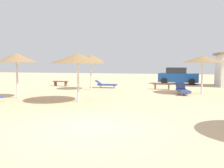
{
  "coord_description": "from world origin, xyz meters",
  "views": [
    {
      "loc": [
        2.43,
        -7.7,
        2.18
      ],
      "look_at": [
        0.0,
        3.0,
        1.2
      ],
      "focal_mm": 37.65,
      "sensor_mm": 36.0,
      "label": 1
    }
  ],
  "objects_px": {
    "parasol_0": "(91,58)",
    "bench_0": "(61,82)",
    "lounger_0": "(106,84)",
    "parasol_2": "(16,58)",
    "parasol_7": "(78,58)",
    "lounger_4": "(183,90)",
    "parasol_4": "(203,59)",
    "parked_car": "(178,76)",
    "bench_1": "(162,85)"
  },
  "relations": [
    {
      "from": "bench_0",
      "to": "bench_1",
      "type": "xyz_separation_m",
      "value": [
        9.43,
        -0.75,
        0.0
      ]
    },
    {
      "from": "parasol_0",
      "to": "lounger_4",
      "type": "relative_size",
      "value": 1.47
    },
    {
      "from": "parasol_0",
      "to": "parasol_2",
      "type": "xyz_separation_m",
      "value": [
        -2.98,
        -5.62,
        -0.07
      ]
    },
    {
      "from": "parasol_0",
      "to": "bench_0",
      "type": "xyz_separation_m",
      "value": [
        -3.7,
        2.08,
        -2.22
      ]
    },
    {
      "from": "parasol_4",
      "to": "parked_car",
      "type": "height_order",
      "value": "parasol_4"
    },
    {
      "from": "parasol_4",
      "to": "bench_1",
      "type": "bearing_deg",
      "value": 141.82
    },
    {
      "from": "lounger_0",
      "to": "parked_car",
      "type": "relative_size",
      "value": 0.46
    },
    {
      "from": "lounger_0",
      "to": "parked_car",
      "type": "bearing_deg",
      "value": 40.27
    },
    {
      "from": "bench_1",
      "to": "parasol_4",
      "type": "bearing_deg",
      "value": -38.18
    },
    {
      "from": "parasol_0",
      "to": "parasol_4",
      "type": "xyz_separation_m",
      "value": [
        8.52,
        -0.87,
        -0.13
      ]
    },
    {
      "from": "parasol_0",
      "to": "bench_0",
      "type": "relative_size",
      "value": 1.89
    },
    {
      "from": "parasol_2",
      "to": "parasol_4",
      "type": "xyz_separation_m",
      "value": [
        11.49,
        4.75,
        -0.06
      ]
    },
    {
      "from": "parasol_7",
      "to": "lounger_0",
      "type": "relative_size",
      "value": 1.59
    },
    {
      "from": "parasol_7",
      "to": "parked_car",
      "type": "xyz_separation_m",
      "value": [
        6.08,
        12.93,
        -1.61
      ]
    },
    {
      "from": "parasol_0",
      "to": "bench_1",
      "type": "distance_m",
      "value": 6.28
    },
    {
      "from": "parasol_0",
      "to": "parasol_7",
      "type": "distance_m",
      "value": 6.16
    },
    {
      "from": "parasol_4",
      "to": "bench_0",
      "type": "xyz_separation_m",
      "value": [
        -12.22,
        2.94,
        -2.09
      ]
    },
    {
      "from": "parasol_7",
      "to": "bench_0",
      "type": "distance_m",
      "value": 9.71
    },
    {
      "from": "parasol_4",
      "to": "lounger_0",
      "type": "distance_m",
      "value": 8.27
    },
    {
      "from": "parasol_7",
      "to": "parked_car",
      "type": "distance_m",
      "value": 14.38
    },
    {
      "from": "parasol_2",
      "to": "parasol_7",
      "type": "height_order",
      "value": "parasol_2"
    },
    {
      "from": "lounger_0",
      "to": "parasol_2",
      "type": "bearing_deg",
      "value": -118.52
    },
    {
      "from": "parasol_4",
      "to": "lounger_0",
      "type": "relative_size",
      "value": 1.46
    },
    {
      "from": "parasol_0",
      "to": "lounger_4",
      "type": "xyz_separation_m",
      "value": [
        7.18,
        -1.49,
        -2.25
      ]
    },
    {
      "from": "parasol_0",
      "to": "lounger_0",
      "type": "relative_size",
      "value": 1.48
    },
    {
      "from": "bench_0",
      "to": "lounger_4",
      "type": "bearing_deg",
      "value": -18.15
    },
    {
      "from": "parasol_2",
      "to": "lounger_0",
      "type": "bearing_deg",
      "value": 61.48
    },
    {
      "from": "parked_car",
      "to": "lounger_0",
      "type": "bearing_deg",
      "value": -139.73
    },
    {
      "from": "parasol_7",
      "to": "lounger_0",
      "type": "bearing_deg",
      "value": 92.42
    },
    {
      "from": "parasol_4",
      "to": "bench_0",
      "type": "height_order",
      "value": "parasol_4"
    },
    {
      "from": "parasol_2",
      "to": "lounger_4",
      "type": "relative_size",
      "value": 1.43
    },
    {
      "from": "parasol_0",
      "to": "parasol_2",
      "type": "relative_size",
      "value": 1.03
    },
    {
      "from": "parasol_4",
      "to": "lounger_0",
      "type": "xyz_separation_m",
      "value": [
        -7.64,
        2.34,
        -2.12
      ]
    },
    {
      "from": "parasol_2",
      "to": "lounger_4",
      "type": "height_order",
      "value": "parasol_2"
    },
    {
      "from": "bench_0",
      "to": "parasol_2",
      "type": "bearing_deg",
      "value": -84.6
    },
    {
      "from": "parasol_0",
      "to": "bench_0",
      "type": "distance_m",
      "value": 4.79
    },
    {
      "from": "lounger_0",
      "to": "parasol_4",
      "type": "bearing_deg",
      "value": -16.99
    },
    {
      "from": "parasol_4",
      "to": "lounger_4",
      "type": "distance_m",
      "value": 2.58
    },
    {
      "from": "parasol_2",
      "to": "bench_1",
      "type": "relative_size",
      "value": 1.86
    },
    {
      "from": "parasol_0",
      "to": "lounger_4",
      "type": "height_order",
      "value": "parasol_0"
    },
    {
      "from": "parasol_4",
      "to": "parasol_7",
      "type": "distance_m",
      "value": 8.97
    },
    {
      "from": "lounger_4",
      "to": "bench_0",
      "type": "xyz_separation_m",
      "value": [
        -10.88,
        3.57,
        0.02
      ]
    },
    {
      "from": "parasol_4",
      "to": "parasol_2",
      "type": "bearing_deg",
      "value": -157.54
    },
    {
      "from": "bench_0",
      "to": "parasol_0",
      "type": "bearing_deg",
      "value": -29.28
    },
    {
      "from": "parasol_4",
      "to": "bench_0",
      "type": "bearing_deg",
      "value": 166.46
    },
    {
      "from": "lounger_4",
      "to": "bench_1",
      "type": "height_order",
      "value": "lounger_4"
    },
    {
      "from": "parasol_2",
      "to": "bench_0",
      "type": "height_order",
      "value": "parasol_2"
    },
    {
      "from": "parasol_2",
      "to": "bench_0",
      "type": "xyz_separation_m",
      "value": [
        -0.73,
        7.69,
        -2.15
      ]
    },
    {
      "from": "parasol_7",
      "to": "parked_car",
      "type": "height_order",
      "value": "parasol_7"
    },
    {
      "from": "lounger_0",
      "to": "parked_car",
      "type": "height_order",
      "value": "parked_car"
    }
  ]
}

